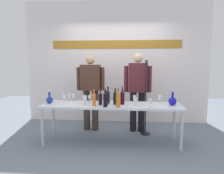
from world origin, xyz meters
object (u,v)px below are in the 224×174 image
at_px(wine_bottle_3, 100,98).
at_px(microphone_stand, 146,110).
at_px(presenter_left, 91,88).
at_px(wine_glass_right_2, 135,98).
at_px(wine_bottle_1, 122,97).
at_px(wine_glass_right_3, 135,100).
at_px(wine_bottle_0, 115,97).
at_px(wine_glass_right_0, 160,98).
at_px(wine_bottle_8, 108,96).
at_px(presenter_right, 138,87).
at_px(wine_bottle_4, 106,98).
at_px(display_table, 111,107).
at_px(wine_glass_left_1, 73,96).
at_px(wine_glass_left_5, 90,97).
at_px(wine_glass_left_0, 84,97).
at_px(wine_bottle_5, 94,99).
at_px(wine_bottle_6, 122,95).
at_px(wine_bottle_7, 105,99).
at_px(wine_glass_left_3, 69,95).
at_px(decanter_blue_left, 50,100).
at_px(wine_bottle_2, 118,99).
at_px(decanter_blue_right, 172,101).
at_px(wine_glass_left_4, 85,98).
at_px(wine_glass_right_1, 150,101).
at_px(wine_glass_left_2, 64,97).

relative_size(wine_bottle_3, microphone_stand, 0.19).
xyz_separation_m(presenter_left, wine_bottle_3, (0.32, -0.75, -0.10)).
bearing_deg(wine_glass_right_2, wine_bottle_1, -145.69).
bearing_deg(presenter_left, wine_glass_right_3, -38.49).
xyz_separation_m(wine_bottle_0, wine_glass_right_0, (0.84, 0.22, -0.03)).
relative_size(wine_bottle_8, wine_glass_right_3, 2.25).
height_order(presenter_right, wine_bottle_4, presenter_right).
relative_size(display_table, wine_glass_left_1, 16.27).
bearing_deg(wine_glass_left_5, display_table, -11.34).
relative_size(wine_bottle_3, wine_bottle_4, 1.02).
relative_size(wine_glass_left_0, microphone_stand, 0.09).
distance_m(wine_bottle_3, wine_bottle_4, 0.12).
bearing_deg(wine_glass_left_1, wine_bottle_5, -40.42).
bearing_deg(display_table, presenter_right, 53.06).
bearing_deg(wine_glass_left_5, wine_bottle_5, -63.94).
bearing_deg(wine_glass_left_0, microphone_stand, 14.73).
xyz_separation_m(wine_bottle_4, wine_glass_right_3, (0.52, 0.04, -0.03)).
xyz_separation_m(wine_bottle_1, wine_bottle_3, (-0.40, -0.06, -0.01)).
bearing_deg(wine_bottle_6, wine_bottle_7, -118.55).
xyz_separation_m(wine_bottle_1, wine_bottle_8, (-0.28, 0.08, 0.00)).
height_order(presenter_left, wine_glass_left_3, presenter_left).
distance_m(decanter_blue_left, wine_glass_left_1, 0.46).
xyz_separation_m(presenter_left, wine_bottle_2, (0.65, -0.92, -0.08)).
xyz_separation_m(decanter_blue_right, presenter_left, (-1.62, 0.68, 0.14)).
height_order(wine_bottle_0, microphone_stand, microphone_stand).
xyz_separation_m(display_table, wine_glass_left_5, (-0.42, 0.08, 0.16)).
bearing_deg(wine_bottle_1, wine_bottle_2, -106.17).
relative_size(wine_bottle_0, wine_bottle_1, 1.01).
bearing_deg(wine_bottle_2, wine_bottle_7, -177.43).
distance_m(decanter_blue_right, wine_bottle_3, 1.30).
xyz_separation_m(wine_bottle_3, wine_glass_left_5, (-0.23, 0.15, -0.01)).
bearing_deg(wine_bottle_4, display_table, 50.95).
relative_size(wine_glass_left_1, wine_glass_right_0, 1.07).
distance_m(decanter_blue_right, wine_glass_left_3, 1.98).
bearing_deg(wine_bottle_0, wine_glass_right_3, -6.95).
xyz_separation_m(wine_bottle_0, wine_glass_right_3, (0.36, -0.04, -0.03)).
relative_size(wine_bottle_2, wine_glass_left_4, 1.92).
height_order(decanter_blue_right, wine_bottle_3, wine_bottle_3).
bearing_deg(microphone_stand, display_table, -143.43).
distance_m(display_table, presenter_right, 0.90).
xyz_separation_m(presenter_right, wine_bottle_7, (-0.60, -0.93, -0.10)).
xyz_separation_m(wine_glass_right_1, wine_glass_right_2, (-0.25, 0.41, -0.01)).
height_order(wine_bottle_0, wine_bottle_8, wine_bottle_8).
distance_m(decanter_blue_right, wine_glass_right_1, 0.50).
bearing_deg(microphone_stand, wine_bottle_5, -145.20).
bearing_deg(wine_glass_right_3, wine_glass_left_2, 173.33).
bearing_deg(wine_bottle_4, wine_bottle_1, 20.14).
relative_size(wine_bottle_1, wine_glass_left_3, 1.84).
distance_m(wine_bottle_3, wine_glass_right_0, 1.14).
bearing_deg(presenter_right, wine_bottle_0, -121.79).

